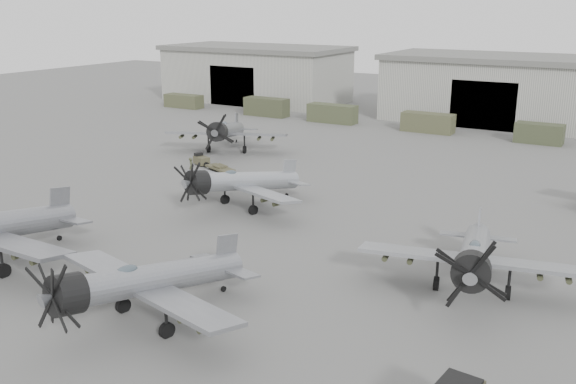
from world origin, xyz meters
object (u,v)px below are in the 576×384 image
aircraft_far_0 (226,131)px  tug_trailer (208,163)px  aircraft_mid_2 (474,256)px  ground_crew (191,167)px  aircraft_near_1 (139,283)px  aircraft_mid_1 (237,182)px

aircraft_far_0 → tug_trailer: 6.79m
aircraft_mid_2 → ground_crew: 31.32m
aircraft_far_0 → ground_crew: (2.75, -9.25, -1.49)m
aircraft_near_1 → aircraft_far_0: (-18.59, 32.91, 0.08)m
aircraft_far_0 → ground_crew: size_ratio=7.42×
ground_crew → aircraft_mid_2: bearing=-137.2°
aircraft_near_1 → aircraft_mid_1: size_ratio=1.06×
aircraft_near_1 → ground_crew: size_ratio=7.36×
aircraft_mid_2 → aircraft_mid_1: bearing=150.9°
aircraft_near_1 → ground_crew: aircraft_near_1 is taller
tug_trailer → aircraft_mid_2: bearing=-5.5°
aircraft_mid_1 → tug_trailer: (-9.78, 9.22, -1.71)m
aircraft_near_1 → ground_crew: 28.51m
aircraft_mid_1 → tug_trailer: aircraft_mid_1 is taller
aircraft_far_0 → aircraft_near_1: bearing=-84.1°
aircraft_mid_1 → tug_trailer: bearing=154.9°
tug_trailer → aircraft_mid_1: bearing=-21.3°
aircraft_near_1 → tug_trailer: size_ratio=2.11×
aircraft_far_0 → ground_crew: bearing=-97.0°
aircraft_near_1 → aircraft_mid_1: aircraft_near_1 is taller
aircraft_mid_2 → tug_trailer: 33.10m
aircraft_far_0 → tug_trailer: aircraft_far_0 is taller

